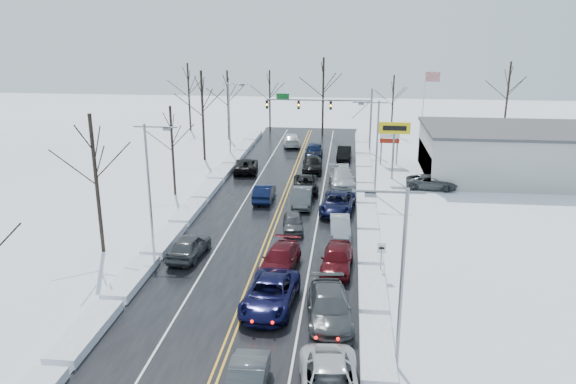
# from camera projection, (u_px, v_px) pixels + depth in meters

# --- Properties ---
(ground) EXTENTS (160.00, 160.00, 0.00)m
(ground) POSITION_uv_depth(u_px,v_px,m) (272.00, 228.00, 45.02)
(ground) COLOR white
(ground) RESTS_ON ground
(road_surface) EXTENTS (14.00, 84.00, 0.01)m
(road_surface) POSITION_uv_depth(u_px,v_px,m) (276.00, 220.00, 46.92)
(road_surface) COLOR black
(road_surface) RESTS_ON ground
(snow_bank_left) EXTENTS (1.69, 72.00, 0.54)m
(snow_bank_left) POSITION_uv_depth(u_px,v_px,m) (187.00, 216.00, 47.72)
(snow_bank_left) COLOR white
(snow_bank_left) RESTS_ON ground
(snow_bank_right) EXTENTS (1.69, 72.00, 0.54)m
(snow_bank_right) POSITION_uv_depth(u_px,v_px,m) (367.00, 223.00, 46.12)
(snow_bank_right) COLOR white
(snow_bank_right) RESTS_ON ground
(traffic_signal_mast) EXTENTS (13.28, 0.39, 8.00)m
(traffic_signal_mast) POSITION_uv_depth(u_px,v_px,m) (330.00, 109.00, 69.65)
(traffic_signal_mast) COLOR slate
(traffic_signal_mast) RESTS_ON ground
(tires_plus_sign) EXTENTS (3.20, 0.34, 6.00)m
(tires_plus_sign) POSITION_uv_depth(u_px,v_px,m) (394.00, 132.00, 57.65)
(tires_plus_sign) COLOR slate
(tires_plus_sign) RESTS_ON ground
(used_vehicles_sign) EXTENTS (2.20, 0.22, 4.65)m
(used_vehicles_sign) POSITION_uv_depth(u_px,v_px,m) (390.00, 136.00, 63.85)
(used_vehicles_sign) COLOR slate
(used_vehicles_sign) RESTS_ON ground
(speed_limit_sign) EXTENTS (0.55, 0.09, 2.35)m
(speed_limit_sign) POSITION_uv_depth(u_px,v_px,m) (381.00, 253.00, 36.08)
(speed_limit_sign) COLOR slate
(speed_limit_sign) RESTS_ON ground
(flagpole) EXTENTS (1.87, 1.20, 10.00)m
(flagpole) POSITION_uv_depth(u_px,v_px,m) (425.00, 104.00, 70.19)
(flagpole) COLOR silver
(flagpole) RESTS_ON ground
(dealership_building) EXTENTS (20.40, 12.40, 5.30)m
(dealership_building) POSITION_uv_depth(u_px,v_px,m) (522.00, 153.00, 58.83)
(dealership_building) COLOR #AEAEA9
(dealership_building) RESTS_ON ground
(streetlight_se) EXTENTS (3.20, 0.25, 9.00)m
(streetlight_se) POSITION_uv_depth(u_px,v_px,m) (398.00, 266.00, 25.49)
(streetlight_se) COLOR slate
(streetlight_se) RESTS_ON ground
(streetlight_ne) EXTENTS (3.20, 0.25, 9.00)m
(streetlight_ne) POSITION_uv_depth(u_px,v_px,m) (375.00, 140.00, 52.09)
(streetlight_ne) COLOR slate
(streetlight_ne) RESTS_ON ground
(streetlight_sw) EXTENTS (3.20, 0.25, 9.00)m
(streetlight_sw) POSITION_uv_depth(u_px,v_px,m) (151.00, 175.00, 40.53)
(streetlight_sw) COLOR slate
(streetlight_sw) RESTS_ON ground
(streetlight_nw) EXTENTS (3.20, 0.25, 9.00)m
(streetlight_nw) POSITION_uv_depth(u_px,v_px,m) (231.00, 113.00, 67.14)
(streetlight_nw) COLOR slate
(streetlight_nw) RESTS_ON ground
(tree_left_b) EXTENTS (4.00, 4.00, 10.00)m
(tree_left_b) POSITION_uv_depth(u_px,v_px,m) (94.00, 157.00, 38.48)
(tree_left_b) COLOR #2D231C
(tree_left_b) RESTS_ON ground
(tree_left_c) EXTENTS (3.40, 3.40, 8.50)m
(tree_left_c) POSITION_uv_depth(u_px,v_px,m) (172.00, 133.00, 51.98)
(tree_left_c) COLOR #2D231C
(tree_left_c) RESTS_ON ground
(tree_left_d) EXTENTS (4.20, 4.20, 10.50)m
(tree_left_d) POSITION_uv_depth(u_px,v_px,m) (202.00, 98.00, 64.95)
(tree_left_d) COLOR #2D231C
(tree_left_d) RESTS_ON ground
(tree_left_e) EXTENTS (3.80, 3.80, 9.50)m
(tree_left_e) POSITION_uv_depth(u_px,v_px,m) (228.00, 92.00, 76.51)
(tree_left_e) COLOR #2D231C
(tree_left_e) RESTS_ON ground
(tree_far_a) EXTENTS (4.00, 4.00, 10.00)m
(tree_far_a) POSITION_uv_depth(u_px,v_px,m) (188.00, 84.00, 82.87)
(tree_far_a) COLOR #2D231C
(tree_far_a) RESTS_ON ground
(tree_far_b) EXTENTS (3.60, 3.60, 9.00)m
(tree_far_b) POSITION_uv_depth(u_px,v_px,m) (270.00, 89.00, 82.76)
(tree_far_b) COLOR #2D231C
(tree_far_b) RESTS_ON ground
(tree_far_c) EXTENTS (4.40, 4.40, 11.00)m
(tree_far_c) POSITION_uv_depth(u_px,v_px,m) (323.00, 81.00, 79.61)
(tree_far_c) COLOR #2D231C
(tree_far_c) RESTS_ON ground
(tree_far_d) EXTENTS (3.40, 3.40, 8.50)m
(tree_far_d) POSITION_uv_depth(u_px,v_px,m) (393.00, 93.00, 80.50)
(tree_far_d) COLOR #2D231C
(tree_far_d) RESTS_ON ground
(tree_far_e) EXTENTS (4.20, 4.20, 10.50)m
(tree_far_e) POSITION_uv_depth(u_px,v_px,m) (509.00, 84.00, 78.88)
(tree_far_e) COLOR #2D231C
(tree_far_e) RESTS_ON ground
(queued_car_2) EXTENTS (3.20, 6.22, 1.68)m
(queued_car_2) POSITION_uv_depth(u_px,v_px,m) (270.00, 307.00, 32.67)
(queued_car_2) COLOR black
(queued_car_2) RESTS_ON ground
(queued_car_3) EXTENTS (2.73, 5.55, 1.55)m
(queued_car_3) POSITION_uv_depth(u_px,v_px,m) (280.00, 270.00, 37.50)
(queued_car_3) COLOR #450910
(queued_car_3) RESTS_ON ground
(queued_car_4) EXTENTS (2.08, 4.12, 1.35)m
(queued_car_4) POSITION_uv_depth(u_px,v_px,m) (293.00, 231.00, 44.52)
(queued_car_4) COLOR #414346
(queued_car_4) RESTS_ON ground
(queued_car_5) EXTENTS (1.79, 4.85, 1.59)m
(queued_car_5) POSITION_uv_depth(u_px,v_px,m) (302.00, 206.00, 50.47)
(queued_car_5) COLOR #414447
(queued_car_5) RESTS_ON ground
(queued_car_6) EXTENTS (2.86, 5.39, 1.44)m
(queued_car_6) POSITION_uv_depth(u_px,v_px,m) (306.00, 191.00, 54.85)
(queued_car_6) COLOR black
(queued_car_6) RESTS_ON ground
(queued_car_7) EXTENTS (2.44, 5.44, 1.55)m
(queued_car_7) POSITION_uv_depth(u_px,v_px,m) (312.00, 171.00, 62.03)
(queued_car_7) COLOR black
(queued_car_7) RESTS_ON ground
(queued_car_8) EXTENTS (2.06, 5.07, 1.72)m
(queued_car_8) POSITION_uv_depth(u_px,v_px,m) (314.00, 157.00, 68.19)
(queued_car_8) COLOR black
(queued_car_8) RESTS_ON ground
(queued_car_11) EXTENTS (2.99, 6.10, 1.71)m
(queued_car_11) POSITION_uv_depth(u_px,v_px,m) (329.00, 322.00, 31.07)
(queued_car_11) COLOR #44484A
(queued_car_11) RESTS_ON ground
(queued_car_12) EXTENTS (2.30, 5.09, 1.70)m
(queued_car_12) POSITION_uv_depth(u_px,v_px,m) (337.00, 270.00, 37.45)
(queued_car_12) COLOR #48090F
(queued_car_12) RESTS_ON ground
(queued_car_13) EXTENTS (1.78, 4.41, 1.43)m
(queued_car_13) POSITION_uv_depth(u_px,v_px,m) (340.00, 235.00, 43.70)
(queued_car_13) COLOR #97989E
(queued_car_13) RESTS_ON ground
(queued_car_14) EXTENTS (3.25, 6.10, 1.63)m
(queued_car_14) POSITION_uv_depth(u_px,v_px,m) (337.00, 212.00, 48.87)
(queued_car_14) COLOR black
(queued_car_14) RESTS_ON ground
(queued_car_15) EXTENTS (3.03, 6.09, 1.70)m
(queued_car_15) POSITION_uv_depth(u_px,v_px,m) (341.00, 186.00, 56.35)
(queued_car_15) COLOR #ADB1B5
(queued_car_15) RESTS_ON ground
(queued_car_16) EXTENTS (1.97, 4.13, 1.36)m
(queued_car_16) POSITION_uv_depth(u_px,v_px,m) (343.00, 177.00, 59.81)
(queued_car_16) COLOR #BCBCBF
(queued_car_16) RESTS_ON ground
(queued_car_17) EXTENTS (1.83, 4.79, 1.56)m
(queued_car_17) POSITION_uv_depth(u_px,v_px,m) (344.00, 159.00, 67.35)
(queued_car_17) COLOR black
(queued_car_17) RESTS_ON ground
(oncoming_car_0) EXTENTS (1.72, 4.74, 1.55)m
(oncoming_car_0) POSITION_uv_depth(u_px,v_px,m) (264.00, 200.00, 51.99)
(oncoming_car_0) COLOR black
(oncoming_car_0) RESTS_ON ground
(oncoming_car_1) EXTENTS (3.13, 5.66, 1.50)m
(oncoming_car_1) POSITION_uv_depth(u_px,v_px,m) (246.00, 172.00, 61.75)
(oncoming_car_1) COLOR black
(oncoming_car_1) RESTS_ON ground
(oncoming_car_2) EXTENTS (2.95, 5.83, 1.62)m
(oncoming_car_2) POSITION_uv_depth(u_px,v_px,m) (292.00, 146.00, 74.64)
(oncoming_car_2) COLOR silver
(oncoming_car_2) RESTS_ON ground
(oncoming_car_3) EXTENTS (2.40, 5.00, 1.65)m
(oncoming_car_3) POSITION_uv_depth(u_px,v_px,m) (190.00, 257.00, 39.61)
(oncoming_car_3) COLOR #3F4144
(oncoming_car_3) RESTS_ON ground
(parked_car_0) EXTENTS (5.23, 2.86, 1.39)m
(parked_car_0) POSITION_uv_depth(u_px,v_px,m) (431.00, 189.00, 55.52)
(parked_car_0) COLOR #404345
(parked_car_0) RESTS_ON ground
(parked_car_1) EXTENTS (3.10, 6.10, 1.70)m
(parked_car_1) POSITION_uv_depth(u_px,v_px,m) (453.00, 179.00, 59.08)
(parked_car_1) COLOR #393B3E
(parked_car_1) RESTS_ON ground
(parked_car_2) EXTENTS (1.66, 3.96, 1.34)m
(parked_car_2) POSITION_uv_depth(u_px,v_px,m) (430.00, 166.00, 64.10)
(parked_car_2) COLOR black
(parked_car_2) RESTS_ON ground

